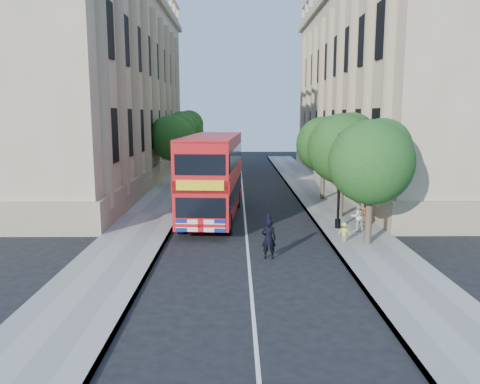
{
  "coord_description": "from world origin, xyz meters",
  "views": [
    {
      "loc": [
        -0.54,
        -18.76,
        6.25
      ],
      "look_at": [
        -0.34,
        4.91,
        2.3
      ],
      "focal_mm": 35.0,
      "sensor_mm": 36.0,
      "label": 1
    }
  ],
  "objects_px": {
    "double_decker_bus": "(213,174)",
    "police_constable": "(269,239)",
    "box_van": "(204,178)",
    "woman_pedestrian": "(357,216)",
    "lamp_post": "(339,185)"
  },
  "relations": [
    {
      "from": "lamp_post",
      "to": "double_decker_bus",
      "type": "bearing_deg",
      "value": 157.11
    },
    {
      "from": "double_decker_bus",
      "to": "police_constable",
      "type": "bearing_deg",
      "value": -66.61
    },
    {
      "from": "box_van",
      "to": "woman_pedestrian",
      "type": "relative_size",
      "value": 3.66
    },
    {
      "from": "box_van",
      "to": "police_constable",
      "type": "relative_size",
      "value": 3.19
    },
    {
      "from": "box_van",
      "to": "woman_pedestrian",
      "type": "distance_m",
      "value": 13.53
    },
    {
      "from": "lamp_post",
      "to": "box_van",
      "type": "relative_size",
      "value": 0.92
    },
    {
      "from": "box_van",
      "to": "lamp_post",
      "type": "bearing_deg",
      "value": -50.96
    },
    {
      "from": "lamp_post",
      "to": "double_decker_bus",
      "type": "height_order",
      "value": "lamp_post"
    },
    {
      "from": "lamp_post",
      "to": "woman_pedestrian",
      "type": "distance_m",
      "value": 1.94
    },
    {
      "from": "police_constable",
      "to": "woman_pedestrian",
      "type": "relative_size",
      "value": 1.15
    },
    {
      "from": "police_constable",
      "to": "woman_pedestrian",
      "type": "xyz_separation_m",
      "value": [
        5.03,
        4.46,
        0.01
      ]
    },
    {
      "from": "double_decker_bus",
      "to": "police_constable",
      "type": "distance_m",
      "value": 8.61
    },
    {
      "from": "lamp_post",
      "to": "police_constable",
      "type": "bearing_deg",
      "value": -129.47
    },
    {
      "from": "lamp_post",
      "to": "box_van",
      "type": "height_order",
      "value": "lamp_post"
    },
    {
      "from": "box_van",
      "to": "police_constable",
      "type": "distance_m",
      "value": 15.2
    }
  ]
}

